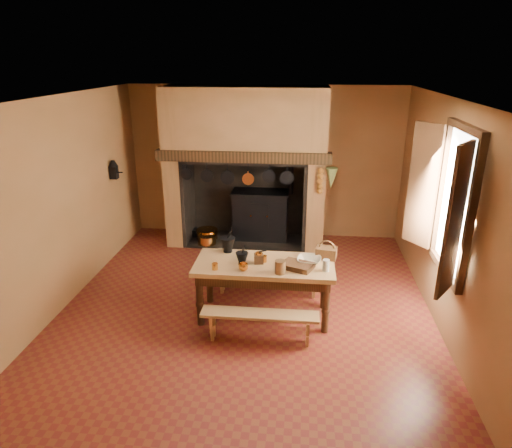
{
  "coord_description": "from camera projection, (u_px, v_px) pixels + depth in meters",
  "views": [
    {
      "loc": [
        0.72,
        -5.58,
        3.26
      ],
      "look_at": [
        0.09,
        0.3,
        1.09
      ],
      "focal_mm": 32.0,
      "sensor_mm": 36.0,
      "label": 1
    }
  ],
  "objects": [
    {
      "name": "floor",
      "position": [
        247.0,
        303.0,
        6.4
      ],
      "size": [
        5.5,
        5.5,
        0.0
      ],
      "primitive_type": "plane",
      "color": "#5F2916",
      "rests_on": "ground"
    },
    {
      "name": "ceiling",
      "position": [
        246.0,
        98.0,
        5.43
      ],
      "size": [
        5.5,
        5.5,
        0.0
      ],
      "primitive_type": "plane",
      "rotation": [
        3.14,
        0.0,
        0.0
      ],
      "color": "silver",
      "rests_on": "back_wall"
    },
    {
      "name": "back_wall",
      "position": [
        265.0,
        163.0,
        8.48
      ],
      "size": [
        5.0,
        0.02,
        2.8
      ],
      "primitive_type": "cube",
      "color": "#97653C",
      "rests_on": "floor"
    },
    {
      "name": "wall_left",
      "position": [
        63.0,
        203.0,
        6.16
      ],
      "size": [
        0.02,
        5.5,
        2.8
      ],
      "primitive_type": "cube",
      "color": "#97653C",
      "rests_on": "floor"
    },
    {
      "name": "wall_right",
      "position": [
        446.0,
        216.0,
        5.67
      ],
      "size": [
        0.02,
        5.5,
        2.8
      ],
      "primitive_type": "cube",
      "color": "#97653C",
      "rests_on": "floor"
    },
    {
      "name": "wall_front",
      "position": [
        200.0,
        326.0,
        3.35
      ],
      "size": [
        5.0,
        0.02,
        2.8
      ],
      "primitive_type": "cube",
      "color": "#97653C",
      "rests_on": "floor"
    },
    {
      "name": "chimney_breast",
      "position": [
        246.0,
        145.0,
        7.96
      ],
      "size": [
        2.95,
        0.96,
        2.8
      ],
      "color": "#97653C",
      "rests_on": "floor"
    },
    {
      "name": "iron_range",
      "position": [
        261.0,
        214.0,
        8.52
      ],
      "size": [
        1.12,
        0.55,
        1.6
      ],
      "color": "black",
      "rests_on": "floor"
    },
    {
      "name": "hearth_pans",
      "position": [
        206.0,
        236.0,
        8.54
      ],
      "size": [
        0.51,
        0.62,
        0.2
      ],
      "color": "orange",
      "rests_on": "floor"
    },
    {
      "name": "hanging_pans",
      "position": [
        240.0,
        177.0,
        7.65
      ],
      "size": [
        1.92,
        0.29,
        0.27
      ],
      "color": "black",
      "rests_on": "chimney_breast"
    },
    {
      "name": "onion_string",
      "position": [
        320.0,
        181.0,
        7.51
      ],
      "size": [
        0.12,
        0.1,
        0.46
      ],
      "primitive_type": null,
      "color": "#98551C",
      "rests_on": "chimney_breast"
    },
    {
      "name": "herb_bunch",
      "position": [
        331.0,
        178.0,
        7.48
      ],
      "size": [
        0.2,
        0.2,
        0.35
      ],
      "primitive_type": "cone",
      "rotation": [
        3.14,
        0.0,
        0.0
      ],
      "color": "olive",
      "rests_on": "chimney_breast"
    },
    {
      "name": "window",
      "position": [
        446.0,
        202.0,
        5.21
      ],
      "size": [
        0.39,
        1.75,
        1.76
      ],
      "color": "white",
      "rests_on": "wall_right"
    },
    {
      "name": "wall_coffee_mill",
      "position": [
        114.0,
        168.0,
        7.56
      ],
      "size": [
        0.23,
        0.16,
        0.31
      ],
      "color": "black",
      "rests_on": "wall_left"
    },
    {
      "name": "work_table",
      "position": [
        264.0,
        272.0,
        5.88
      ],
      "size": [
        1.79,
        0.79,
        0.77
      ],
      "color": "#A5854B",
      "rests_on": "floor"
    },
    {
      "name": "bench_front",
      "position": [
        260.0,
        320.0,
        5.45
      ],
      "size": [
        1.41,
        0.25,
        0.4
      ],
      "color": "#A5854B",
      "rests_on": "floor"
    },
    {
      "name": "bench_back",
      "position": [
        268.0,
        272.0,
        6.55
      ],
      "size": [
        1.64,
        0.29,
        0.46
      ],
      "color": "#A5854B",
      "rests_on": "floor"
    },
    {
      "name": "mortar_large",
      "position": [
        228.0,
        244.0,
        6.14
      ],
      "size": [
        0.2,
        0.2,
        0.35
      ],
      "rotation": [
        0.0,
        0.0,
        0.37
      ],
      "color": "black",
      "rests_on": "work_table"
    },
    {
      "name": "mortar_small",
      "position": [
        242.0,
        258.0,
        5.77
      ],
      "size": [
        0.16,
        0.16,
        0.28
      ],
      "rotation": [
        0.0,
        0.0,
        -0.27
      ],
      "color": "black",
      "rests_on": "work_table"
    },
    {
      "name": "coffee_grinder",
      "position": [
        259.0,
        258.0,
        5.82
      ],
      "size": [
        0.16,
        0.13,
        0.18
      ],
      "rotation": [
        0.0,
        0.0,
        0.14
      ],
      "color": "#3C2313",
      "rests_on": "work_table"
    },
    {
      "name": "brass_mug_a",
      "position": [
        215.0,
        266.0,
        5.65
      ],
      "size": [
        0.1,
        0.1,
        0.08
      ],
      "primitive_type": "cylinder",
      "rotation": [
        0.0,
        0.0,
        0.35
      ],
      "color": "orange",
      "rests_on": "work_table"
    },
    {
      "name": "brass_mug_b",
      "position": [
        264.0,
        259.0,
        5.86
      ],
      "size": [
        0.1,
        0.1,
        0.09
      ],
      "primitive_type": "cylinder",
      "rotation": [
        0.0,
        0.0,
        -0.39
      ],
      "color": "orange",
      "rests_on": "work_table"
    },
    {
      "name": "mixing_bowl",
      "position": [
        309.0,
        261.0,
        5.82
      ],
      "size": [
        0.34,
        0.34,
        0.08
      ],
      "primitive_type": "imported",
      "rotation": [
        0.0,
        0.0,
        -0.12
      ],
      "color": "beige",
      "rests_on": "work_table"
    },
    {
      "name": "stoneware_crock",
      "position": [
        280.0,
        267.0,
        5.54
      ],
      "size": [
        0.16,
        0.16,
        0.17
      ],
      "primitive_type": "cylinder",
      "rotation": [
        0.0,
        0.0,
        -0.24
      ],
      "color": "#51351E",
      "rests_on": "work_table"
    },
    {
      "name": "glass_jar",
      "position": [
        326.0,
        265.0,
        5.6
      ],
      "size": [
        0.09,
        0.09,
        0.15
      ],
      "primitive_type": "cylinder",
      "rotation": [
        0.0,
        0.0,
        0.1
      ],
      "color": "beige",
      "rests_on": "work_table"
    },
    {
      "name": "wicker_basket",
      "position": [
        326.0,
        252.0,
        5.96
      ],
      "size": [
        0.29,
        0.23,
        0.25
      ],
      "rotation": [
        0.0,
        0.0,
        -0.18
      ],
      "color": "#4B2F16",
      "rests_on": "work_table"
    },
    {
      "name": "wooden_tray",
      "position": [
        297.0,
        266.0,
        5.69
      ],
      "size": [
        0.45,
        0.39,
        0.06
      ],
      "primitive_type": "cube",
      "rotation": [
        0.0,
        0.0,
        -0.4
      ],
      "color": "#3C2313",
      "rests_on": "work_table"
    },
    {
      "name": "brass_cup",
      "position": [
        243.0,
        267.0,
        5.62
      ],
      "size": [
        0.14,
        0.14,
        0.09
      ],
      "primitive_type": "imported",
      "rotation": [
        0.0,
        0.0,
        0.17
      ],
      "color": "orange",
      "rests_on": "work_table"
    }
  ]
}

